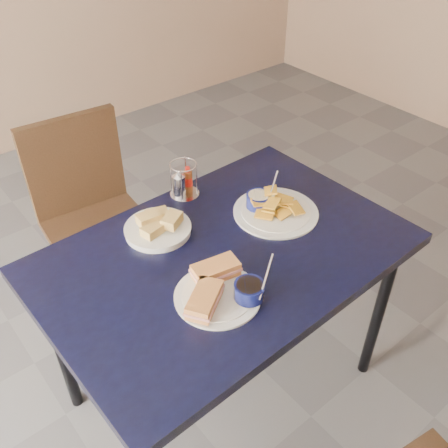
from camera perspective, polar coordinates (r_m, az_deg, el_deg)
ground at (r=2.13m, az=-4.11°, el=-20.97°), size 6.00×6.00×0.00m
dining_table at (r=1.67m, az=0.07°, el=-4.77°), size 1.20×0.82×0.75m
chair_far at (r=2.30m, az=-15.35°, el=2.05°), size 0.46×0.44×0.90m
sandwich_plate at (r=1.47m, az=-0.42°, el=-7.44°), size 0.30×0.26×0.12m
plantain_plate at (r=1.79m, az=5.39°, el=1.88°), size 0.30×0.30×0.12m
bread_basket at (r=1.70m, az=-7.57°, el=-0.33°), size 0.22×0.22×0.07m
condiment_caddy at (r=1.85m, az=-4.73°, el=4.76°), size 0.11×0.11×0.14m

